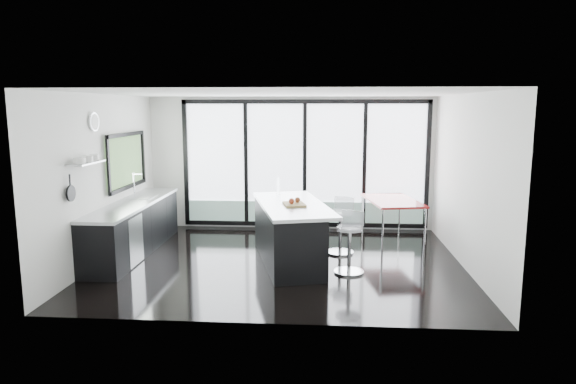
# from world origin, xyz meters

# --- Properties ---
(floor) EXTENTS (6.00, 5.00, 0.00)m
(floor) POSITION_xyz_m (0.00, 0.00, 0.00)
(floor) COLOR black
(floor) RESTS_ON ground
(ceiling) EXTENTS (6.00, 5.00, 0.00)m
(ceiling) POSITION_xyz_m (0.00, 0.00, 2.80)
(ceiling) COLOR white
(ceiling) RESTS_ON wall_back
(wall_back) EXTENTS (6.00, 0.09, 2.80)m
(wall_back) POSITION_xyz_m (0.27, 2.47, 1.27)
(wall_back) COLOR silver
(wall_back) RESTS_ON ground
(wall_front) EXTENTS (6.00, 0.00, 2.80)m
(wall_front) POSITION_xyz_m (0.00, -2.50, 1.40)
(wall_front) COLOR silver
(wall_front) RESTS_ON ground
(wall_left) EXTENTS (0.26, 5.00, 2.80)m
(wall_left) POSITION_xyz_m (-2.97, 0.27, 1.56)
(wall_left) COLOR silver
(wall_left) RESTS_ON ground
(wall_right) EXTENTS (0.00, 5.00, 2.80)m
(wall_right) POSITION_xyz_m (3.00, 0.00, 1.40)
(wall_right) COLOR silver
(wall_right) RESTS_ON ground
(counter_cabinets) EXTENTS (0.69, 3.24, 1.36)m
(counter_cabinets) POSITION_xyz_m (-2.67, 0.40, 0.46)
(counter_cabinets) COLOR black
(counter_cabinets) RESTS_ON floor
(island) EXTENTS (1.61, 2.63, 1.30)m
(island) POSITION_xyz_m (0.11, 0.04, 0.51)
(island) COLOR black
(island) RESTS_ON floor
(bar_stool_near) EXTENTS (0.60, 0.60, 0.75)m
(bar_stool_near) POSITION_xyz_m (1.12, -0.49, 0.37)
(bar_stool_near) COLOR silver
(bar_stool_near) RESTS_ON floor
(bar_stool_far) EXTENTS (0.64, 0.64, 0.77)m
(bar_stool_far) POSITION_xyz_m (1.01, 0.61, 0.39)
(bar_stool_far) COLOR silver
(bar_stool_far) RESTS_ON floor
(red_table) EXTENTS (1.14, 1.67, 0.83)m
(red_table) POSITION_xyz_m (2.03, 1.50, 0.41)
(red_table) COLOR maroon
(red_table) RESTS_ON floor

